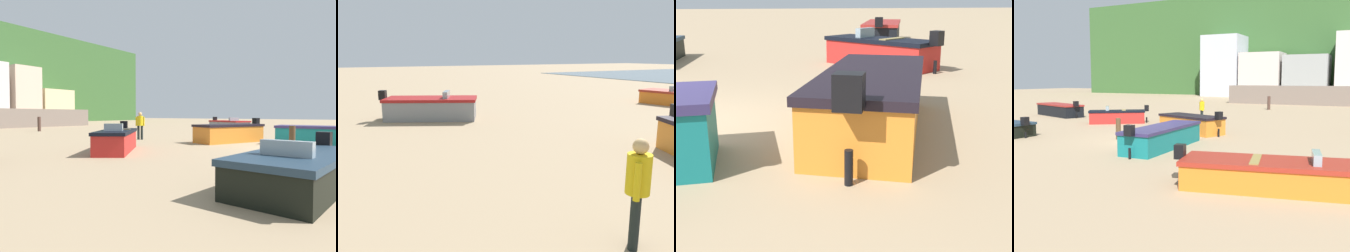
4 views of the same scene
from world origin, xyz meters
TOP-DOWN VIEW (x-y plane):
  - boat_black_1 at (-12.60, 7.28)m, footprint 5.27×3.16m
  - boat_orange_2 at (0.82, 3.19)m, footprint 4.17×2.83m
  - boat_red_5 at (-5.50, 5.15)m, footprint 3.66×3.12m

SIDE VIEW (x-z plane):
  - boat_red_5 at x=-5.50m, z-range -0.14..1.03m
  - boat_black_1 at x=-12.60m, z-range -0.15..1.12m
  - boat_orange_2 at x=0.82m, z-range -0.15..1.13m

